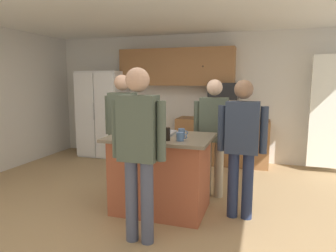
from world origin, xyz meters
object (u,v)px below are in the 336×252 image
at_px(person_guest_right, 138,144).
at_px(glass_stout_tall, 167,134).
at_px(serving_tray, 157,133).
at_px(mug_blue_stoneware, 180,137).
at_px(kitchen_island, 161,173).
at_px(person_guest_left, 242,140).
at_px(microwave_over_range, 223,91).
at_px(refrigerator, 103,114).
at_px(mug_ceramic_white, 182,133).
at_px(person_guest_by_door, 123,125).
at_px(person_host_foreground, 214,130).

relative_size(person_guest_right, glass_stout_tall, 11.76).
bearing_deg(serving_tray, mug_blue_stoneware, -39.40).
height_order(kitchen_island, serving_tray, serving_tray).
relative_size(person_guest_left, mug_blue_stoneware, 13.09).
bearing_deg(person_guest_left, glass_stout_tall, 17.87).
bearing_deg(microwave_over_range, refrigerator, -177.39).
bearing_deg(mug_ceramic_white, serving_tray, 165.77).
relative_size(person_guest_right, mug_blue_stoneware, 14.00).
height_order(kitchen_island, person_guest_right, person_guest_right).
distance_m(microwave_over_range, person_guest_right, 3.34).
height_order(kitchen_island, person_guest_by_door, person_guest_by_door).
height_order(refrigerator, kitchen_island, refrigerator).
height_order(person_guest_left, mug_ceramic_white, person_guest_left).
distance_m(person_guest_by_door, person_host_foreground, 1.33).
bearing_deg(refrigerator, microwave_over_range, 2.61).
xyz_separation_m(person_guest_left, glass_stout_tall, (-0.81, -0.34, 0.09)).
xyz_separation_m(person_guest_by_door, serving_tray, (0.69, -0.42, -0.02)).
height_order(refrigerator, person_host_foreground, refrigerator).
relative_size(person_guest_left, person_host_foreground, 1.00).
xyz_separation_m(microwave_over_range, person_guest_by_door, (-1.21, -1.98, -0.44)).
xyz_separation_m(person_guest_by_door, person_host_foreground, (1.32, 0.15, -0.05)).
xyz_separation_m(refrigerator, microwave_over_range, (2.60, 0.12, 0.53)).
bearing_deg(person_guest_by_door, person_guest_right, -24.85).
distance_m(mug_blue_stoneware, serving_tray, 0.51).
height_order(kitchen_island, mug_ceramic_white, mug_ceramic_white).
height_order(person_host_foreground, mug_blue_stoneware, person_host_foreground).
height_order(microwave_over_range, kitchen_island, microwave_over_range).
relative_size(mug_blue_stoneware, serving_tray, 0.29).
height_order(microwave_over_range, person_host_foreground, person_host_foreground).
xyz_separation_m(person_guest_right, mug_blue_stoneware, (0.27, 0.57, -0.02)).
bearing_deg(microwave_over_range, person_guest_right, -97.09).
xyz_separation_m(glass_stout_tall, serving_tray, (-0.24, 0.35, -0.05)).
xyz_separation_m(microwave_over_range, person_host_foreground, (0.11, -1.82, -0.49)).
height_order(microwave_over_range, glass_stout_tall, microwave_over_range).
distance_m(refrigerator, microwave_over_range, 2.66).
relative_size(microwave_over_range, serving_tray, 1.27).
bearing_deg(mug_ceramic_white, person_guest_by_door, 153.94).
xyz_separation_m(person_guest_left, person_host_foreground, (-0.42, 0.58, 0.00)).
xyz_separation_m(person_guest_right, person_guest_by_door, (-0.80, 1.31, -0.03)).
bearing_deg(person_guest_right, person_host_foreground, -22.36).
distance_m(person_guest_by_door, glass_stout_tall, 1.20).
distance_m(person_guest_right, mug_blue_stoneware, 0.63).
bearing_deg(person_guest_right, kitchen_island, 0.00).
relative_size(person_host_foreground, mug_blue_stoneware, 13.15).
distance_m(kitchen_island, glass_stout_tall, 0.63).
bearing_deg(serving_tray, person_host_foreground, 42.07).
distance_m(kitchen_island, person_guest_right, 0.97).
bearing_deg(person_guest_by_door, glass_stout_tall, -5.85).
bearing_deg(microwave_over_range, person_guest_left, -77.55).
xyz_separation_m(kitchen_island, person_guest_right, (0.04, -0.80, 0.54)).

